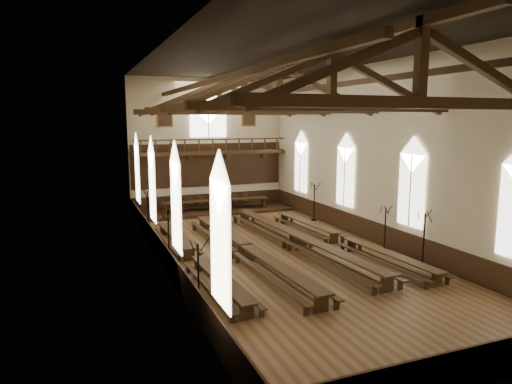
% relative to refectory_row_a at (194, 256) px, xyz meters
% --- Properties ---
extents(ground, '(26.00, 26.00, 0.00)m').
position_rel_refectory_row_a_xyz_m(ground, '(4.57, 0.44, -0.48)').
color(ground, brown).
rests_on(ground, ground).
extents(room_walls, '(26.00, 26.00, 26.00)m').
position_rel_refectory_row_a_xyz_m(room_walls, '(4.57, 0.44, 5.97)').
color(room_walls, beige).
rests_on(room_walls, ground).
extents(wainscot_band, '(12.00, 26.00, 1.20)m').
position_rel_refectory_row_a_xyz_m(wainscot_band, '(4.57, 0.44, 0.12)').
color(wainscot_band, black).
rests_on(wainscot_band, ground).
extents(side_windows, '(11.85, 19.80, 4.50)m').
position_rel_refectory_row_a_xyz_m(side_windows, '(4.57, 0.44, 3.26)').
color(side_windows, white).
rests_on(side_windows, room_walls).
extents(end_window, '(2.80, 0.12, 3.80)m').
position_rel_refectory_row_a_xyz_m(end_window, '(4.57, 13.33, 6.74)').
color(end_window, white).
rests_on(end_window, room_walls).
extents(minstrels_gallery, '(11.80, 1.24, 3.70)m').
position_rel_refectory_row_a_xyz_m(minstrels_gallery, '(4.57, 13.10, 3.42)').
color(minstrels_gallery, '#3D2813').
rests_on(minstrels_gallery, room_walls).
extents(portraits, '(7.75, 0.09, 1.45)m').
position_rel_refectory_row_a_xyz_m(portraits, '(4.57, 13.33, 6.62)').
color(portraits, brown).
rests_on(portraits, room_walls).
extents(roof_trusses, '(11.70, 25.70, 2.80)m').
position_rel_refectory_row_a_xyz_m(roof_trusses, '(4.57, 0.44, 7.73)').
color(roof_trusses, '#3D2813').
rests_on(roof_trusses, room_walls).
extents(refectory_row_a, '(1.57, 13.65, 0.66)m').
position_rel_refectory_row_a_xyz_m(refectory_row_a, '(0.00, 0.00, 0.00)').
color(refectory_row_a, '#3D2813').
rests_on(refectory_row_a, ground).
extents(refectory_row_b, '(1.85, 14.65, 0.77)m').
position_rel_refectory_row_a_xyz_m(refectory_row_b, '(2.67, 0.03, 0.08)').
color(refectory_row_b, '#3D2813').
rests_on(refectory_row_b, ground).
extents(refectory_row_c, '(2.10, 14.98, 0.80)m').
position_rel_refectory_row_a_xyz_m(refectory_row_c, '(5.93, 0.87, 0.10)').
color(refectory_row_c, '#3D2813').
rests_on(refectory_row_c, ground).
extents(refectory_row_d, '(1.77, 13.88, 0.69)m').
position_rel_refectory_row_a_xyz_m(refectory_row_d, '(8.29, 0.12, 0.02)').
color(refectory_row_d, '#3D2813').
rests_on(refectory_row_d, ground).
extents(dais, '(11.40, 3.14, 0.21)m').
position_rel_refectory_row_a_xyz_m(dais, '(4.63, 11.84, -0.38)').
color(dais, black).
rests_on(dais, ground).
extents(high_table, '(8.14, 1.28, 0.76)m').
position_rel_refectory_row_a_xyz_m(high_table, '(4.63, 11.84, 0.37)').
color(high_table, '#3D2813').
rests_on(high_table, dais).
extents(high_chairs, '(5.83, 0.44, 0.95)m').
position_rel_refectory_row_a_xyz_m(high_chairs, '(4.63, 12.62, 0.24)').
color(high_chairs, '#3D2813').
rests_on(high_chairs, dais).
extents(candelabrum_left_near, '(0.73, 0.76, 2.52)m').
position_rel_refectory_row_a_xyz_m(candelabrum_left_near, '(-0.98, -4.60, 0.28)').
color(candelabrum_left_near, black).
rests_on(candelabrum_left_near, ground).
extents(candelabrum_left_mid, '(0.75, 0.73, 2.50)m').
position_rel_refectory_row_a_xyz_m(candelabrum_left_mid, '(-0.98, 1.14, 0.28)').
color(candelabrum_left_mid, black).
rests_on(candelabrum_left_mid, ground).
extents(candelabrum_left_far, '(0.76, 0.81, 2.67)m').
position_rel_refectory_row_a_xyz_m(candelabrum_left_far, '(-0.98, 7.82, 0.33)').
color(candelabrum_left_far, black).
rests_on(candelabrum_left_far, ground).
extents(candelabrum_right_near, '(0.82, 0.77, 2.72)m').
position_rel_refectory_row_a_xyz_m(candelabrum_right_near, '(10.12, -4.04, 0.34)').
color(candelabrum_right_near, black).
rests_on(candelabrum_right_near, ground).
extents(candelabrum_right_mid, '(0.64, 0.74, 2.42)m').
position_rel_refectory_row_a_xyz_m(candelabrum_right_mid, '(10.12, -1.12, 0.25)').
color(candelabrum_right_mid, black).
rests_on(candelabrum_right_mid, ground).
extents(candelabrum_right_far, '(0.76, 0.82, 2.67)m').
position_rel_refectory_row_a_xyz_m(candelabrum_right_far, '(10.12, 6.63, 0.33)').
color(candelabrum_right_far, black).
rests_on(candelabrum_right_far, ground).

